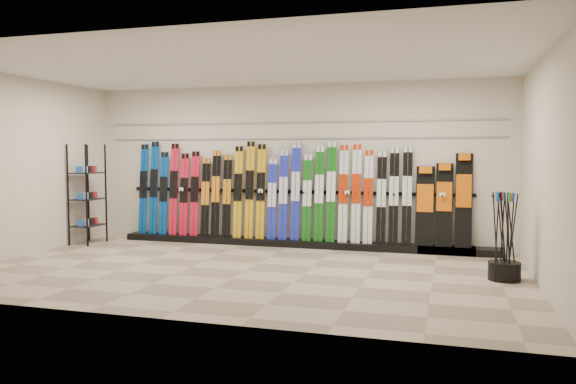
% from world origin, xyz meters
% --- Properties ---
extents(floor, '(8.00, 8.00, 0.00)m').
position_xyz_m(floor, '(0.00, 0.00, 0.00)').
color(floor, '#85725C').
rests_on(floor, ground).
extents(back_wall, '(8.00, 0.00, 8.00)m').
position_xyz_m(back_wall, '(0.00, 2.50, 1.50)').
color(back_wall, beige).
rests_on(back_wall, floor).
extents(left_wall, '(0.00, 5.00, 5.00)m').
position_xyz_m(left_wall, '(-4.00, 0.00, 1.50)').
color(left_wall, beige).
rests_on(left_wall, floor).
extents(right_wall, '(0.00, 5.00, 5.00)m').
position_xyz_m(right_wall, '(4.00, 0.00, 1.50)').
color(right_wall, beige).
rests_on(right_wall, floor).
extents(ceiling, '(8.00, 8.00, 0.00)m').
position_xyz_m(ceiling, '(0.00, 0.00, 3.00)').
color(ceiling, silver).
rests_on(ceiling, back_wall).
extents(ski_rack_base, '(8.00, 0.40, 0.12)m').
position_xyz_m(ski_rack_base, '(0.22, 2.28, 0.06)').
color(ski_rack_base, black).
rests_on(ski_rack_base, floor).
extents(skis, '(5.37, 0.19, 1.83)m').
position_xyz_m(skis, '(-0.45, 2.31, 0.97)').
color(skis, navy).
rests_on(skis, ski_rack_base).
extents(snowboards, '(0.94, 0.25, 1.61)m').
position_xyz_m(snowboards, '(2.78, 2.35, 0.86)').
color(snowboards, black).
rests_on(snowboards, ski_rack_base).
extents(accessory_rack, '(0.40, 0.60, 1.89)m').
position_xyz_m(accessory_rack, '(-3.75, 1.47, 0.95)').
color(accessory_rack, black).
rests_on(accessory_rack, floor).
extents(pole_bin, '(0.43, 0.43, 0.25)m').
position_xyz_m(pole_bin, '(3.60, 0.41, 0.12)').
color(pole_bin, black).
rests_on(pole_bin, floor).
extents(ski_poles, '(0.33, 0.40, 1.18)m').
position_xyz_m(ski_poles, '(3.60, 0.40, 0.61)').
color(ski_poles, black).
rests_on(ski_poles, pole_bin).
extents(slatwall_rail_0, '(7.60, 0.02, 0.03)m').
position_xyz_m(slatwall_rail_0, '(0.00, 2.48, 2.00)').
color(slatwall_rail_0, gray).
rests_on(slatwall_rail_0, back_wall).
extents(slatwall_rail_1, '(7.60, 0.02, 0.03)m').
position_xyz_m(slatwall_rail_1, '(0.00, 2.48, 2.30)').
color(slatwall_rail_1, gray).
rests_on(slatwall_rail_1, back_wall).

